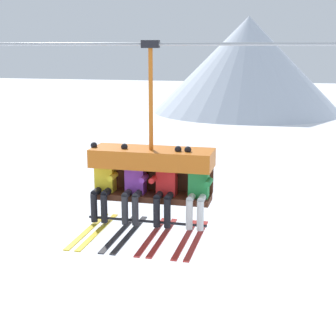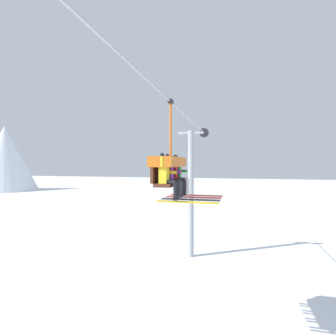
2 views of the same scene
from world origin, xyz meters
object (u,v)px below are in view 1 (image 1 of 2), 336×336
at_px(skier_purple, 133,184).
at_px(skier_green, 197,188).
at_px(skier_yellow, 103,182).
at_px(skier_red, 165,186).
at_px(chairlift_chair, 152,165).

distance_m(skier_purple, skier_green, 1.07).
height_order(skier_yellow, skier_red, same).
distance_m(chairlift_chair, skier_red, 0.45).
bearing_deg(skier_yellow, skier_red, 0.00).
bearing_deg(skier_green, skier_purple, 180.00).
xyz_separation_m(chairlift_chair, skier_purple, (-0.27, -0.21, -0.29)).
height_order(skier_purple, skier_red, same).
relative_size(skier_yellow, skier_green, 1.00).
xyz_separation_m(skier_yellow, skier_red, (1.08, 0.00, 0.00)).
relative_size(chairlift_chair, skier_yellow, 1.70).
xyz_separation_m(skier_yellow, skier_green, (1.60, 0.00, 0.00)).
height_order(chairlift_chair, skier_purple, chairlift_chair).
xyz_separation_m(chairlift_chair, skier_red, (0.27, -0.21, -0.29)).
bearing_deg(chairlift_chair, skier_green, -15.00).
xyz_separation_m(skier_yellow, skier_purple, (0.53, 0.00, 0.00)).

